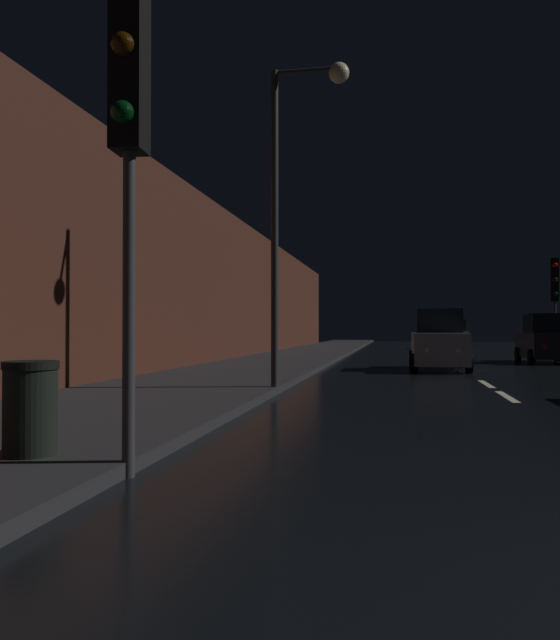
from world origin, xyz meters
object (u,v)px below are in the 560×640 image
(streetlamp_overhead, at_px, (296,176))
(car_parked_right_far, at_px, (545,340))
(traffic_light_far_right, at_px, (555,287))
(traffic_light_near_left, at_px, (129,94))
(car_approaching_headlights, at_px, (438,342))
(car_distant_taillights, at_px, (453,336))
(trash_bin_curbside, at_px, (30,408))

(streetlamp_overhead, bearing_deg, car_parked_right_far, 59.74)
(traffic_light_far_right, xyz_separation_m, car_parked_right_far, (-0.80, -1.79, -2.31))
(traffic_light_near_left, relative_size, car_approaching_headlights, 1.21)
(car_distant_taillights, bearing_deg, car_parked_right_far, -172.60)
(traffic_light_far_right, height_order, car_parked_right_far, traffic_light_far_right)
(traffic_light_near_left, height_order, car_approaching_headlights, traffic_light_near_left)
(streetlamp_overhead, distance_m, car_distant_taillights, 31.78)
(traffic_light_near_left, height_order, trash_bin_curbside, traffic_light_near_left)
(car_distant_taillights, xyz_separation_m, car_parked_right_far, (2.20, -16.98, -0.01))
(traffic_light_far_right, height_order, car_distant_taillights, traffic_light_far_right)
(traffic_light_near_left, height_order, car_distant_taillights, traffic_light_near_left)
(streetlamp_overhead, bearing_deg, car_approaching_headlights, 67.65)
(trash_bin_curbside, bearing_deg, traffic_light_far_right, 65.96)
(streetlamp_overhead, bearing_deg, traffic_light_near_left, -92.69)
(car_approaching_headlights, xyz_separation_m, car_parked_right_far, (4.64, 5.41, -0.02))
(traffic_light_far_right, relative_size, car_distant_taillights, 1.11)
(trash_bin_curbside, xyz_separation_m, car_approaching_headlights, (4.99, 16.16, 0.33))
(trash_bin_curbside, height_order, car_distant_taillights, car_distant_taillights)
(streetlamp_overhead, xyz_separation_m, car_distant_taillights, (5.97, 30.98, -3.77))
(traffic_light_near_left, distance_m, car_distant_taillights, 39.28)
(streetlamp_overhead, relative_size, car_approaching_headlights, 1.73)
(streetlamp_overhead, height_order, car_parked_right_far, streetlamp_overhead)
(trash_bin_curbside, height_order, car_parked_right_far, car_parked_right_far)
(traffic_light_far_right, height_order, streetlamp_overhead, streetlamp_overhead)
(car_approaching_headlights, bearing_deg, traffic_light_far_right, 142.97)
(traffic_light_near_left, height_order, streetlamp_overhead, streetlamp_overhead)
(streetlamp_overhead, relative_size, car_distant_taillights, 1.75)
(traffic_light_far_right, relative_size, streetlamp_overhead, 0.64)
(traffic_light_near_left, bearing_deg, car_distant_taillights, 166.68)
(traffic_light_far_right, height_order, traffic_light_near_left, traffic_light_near_left)
(car_distant_taillights, bearing_deg, trash_bin_curbside, 169.10)
(traffic_light_near_left, xyz_separation_m, trash_bin_curbside, (-1.09, 0.13, -3.01))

